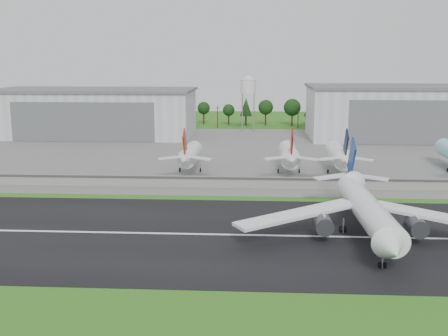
# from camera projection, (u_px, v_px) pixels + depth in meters

# --- Properties ---
(ground) EXTENTS (600.00, 600.00, 0.00)m
(ground) POSITION_uv_depth(u_px,v_px,m) (257.00, 251.00, 111.98)
(ground) COLOR #2C5C15
(ground) RESTS_ON ground
(runway) EXTENTS (320.00, 60.00, 0.10)m
(runway) POSITION_uv_depth(u_px,v_px,m) (257.00, 235.00, 121.76)
(runway) COLOR black
(runway) RESTS_ON ground
(runway_centerline) EXTENTS (220.00, 1.00, 0.02)m
(runway_centerline) POSITION_uv_depth(u_px,v_px,m) (257.00, 235.00, 121.75)
(runway_centerline) COLOR white
(runway_centerline) RESTS_ON runway
(apron) EXTENTS (320.00, 150.00, 0.10)m
(apron) POSITION_uv_depth(u_px,v_px,m) (257.00, 152.00, 229.51)
(apron) COLOR slate
(apron) RESTS_ON ground
(blast_fence) EXTENTS (240.00, 0.61, 3.50)m
(blast_fence) POSITION_uv_depth(u_px,v_px,m) (257.00, 182.00, 165.49)
(blast_fence) COLOR gray
(blast_fence) RESTS_ON ground
(hangar_west) EXTENTS (97.00, 44.00, 23.20)m
(hangar_west) POSITION_uv_depth(u_px,v_px,m) (95.00, 112.00, 275.95)
(hangar_west) COLOR silver
(hangar_west) RESTS_ON ground
(hangar_east) EXTENTS (102.00, 47.00, 25.20)m
(hangar_east) POSITION_uv_depth(u_px,v_px,m) (416.00, 112.00, 266.71)
(hangar_east) COLOR silver
(hangar_east) RESTS_ON ground
(water_tower) EXTENTS (8.40, 8.40, 29.40)m
(water_tower) POSITION_uv_depth(u_px,v_px,m) (248.00, 84.00, 288.76)
(water_tower) COLOR #99999E
(water_tower) RESTS_ON ground
(utility_poles) EXTENTS (230.00, 3.00, 12.00)m
(utility_poles) POSITION_uv_depth(u_px,v_px,m) (258.00, 128.00, 307.89)
(utility_poles) COLOR black
(utility_poles) RESTS_ON ground
(treeline) EXTENTS (320.00, 16.00, 22.00)m
(treeline) POSITION_uv_depth(u_px,v_px,m) (258.00, 125.00, 322.58)
(treeline) COLOR black
(treeline) RESTS_ON ground
(main_airliner) EXTENTS (57.27, 59.12, 18.17)m
(main_airliner) POSITION_uv_depth(u_px,v_px,m) (367.00, 216.00, 119.04)
(main_airliner) COLOR white
(main_airliner) RESTS_ON runway
(parked_jet_red_a) EXTENTS (7.36, 31.29, 16.63)m
(parked_jet_red_a) POSITION_uv_depth(u_px,v_px,m) (189.00, 155.00, 187.11)
(parked_jet_red_a) COLOR white
(parked_jet_red_a) RESTS_ON ground
(parked_jet_red_b) EXTENTS (7.36, 31.29, 16.90)m
(parked_jet_red_b) POSITION_uv_depth(u_px,v_px,m) (289.00, 155.00, 185.16)
(parked_jet_red_b) COLOR white
(parked_jet_red_b) RESTS_ON ground
(parked_jet_navy) EXTENTS (7.36, 31.29, 16.91)m
(parked_jet_navy) POSITION_uv_depth(u_px,v_px,m) (340.00, 156.00, 184.19)
(parked_jet_navy) COLOR white
(parked_jet_navy) RESTS_ON ground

